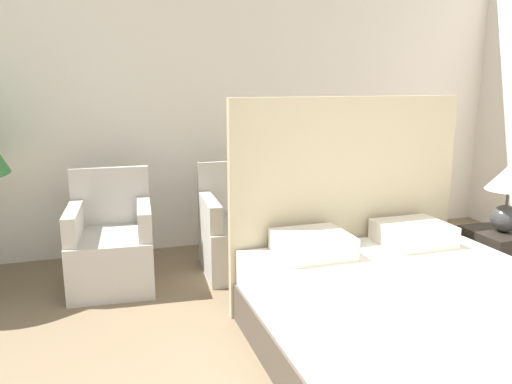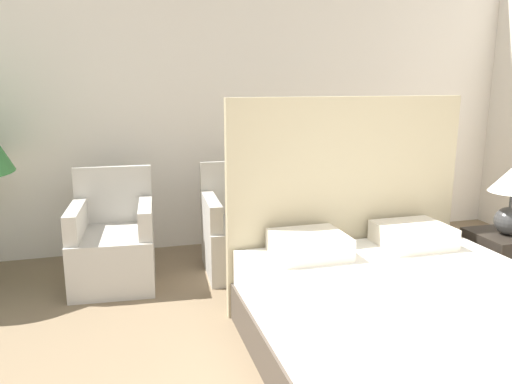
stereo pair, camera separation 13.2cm
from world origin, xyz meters
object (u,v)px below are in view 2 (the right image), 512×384
object	(u,v)px
bed	(417,323)
armchair_near_window_right	(242,237)
table_lamp	(512,191)
nightstand	(502,267)
armchair_near_window_left	(114,248)

from	to	relation	value
bed	armchair_near_window_right	distance (m)	1.81
bed	table_lamp	distance (m)	1.37
armchair_near_window_right	nightstand	size ratio (longest dim) A/B	1.74
armchair_near_window_right	nightstand	distance (m)	1.99
armchair_near_window_right	nightstand	world-z (taller)	armchair_near_window_right
bed	nightstand	xyz separation A→B (m)	(1.12, 0.64, -0.04)
armchair_near_window_left	armchair_near_window_right	world-z (taller)	same
nightstand	bed	bearing A→B (deg)	-150.55
armchair_near_window_right	armchair_near_window_left	bearing A→B (deg)	-176.66
nightstand	armchair_near_window_right	bearing A→B (deg)	146.50
table_lamp	nightstand	bearing A→B (deg)	57.03
armchair_near_window_right	table_lamp	size ratio (longest dim) A/B	1.80
nightstand	table_lamp	size ratio (longest dim) A/B	1.03
bed	nightstand	distance (m)	1.29
armchair_near_window_left	table_lamp	xyz separation A→B (m)	(2.68, -1.12, 0.54)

